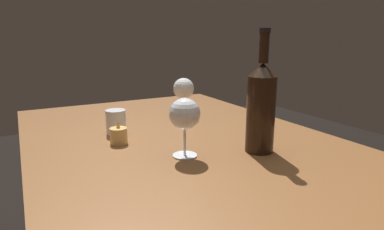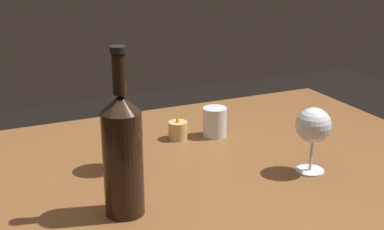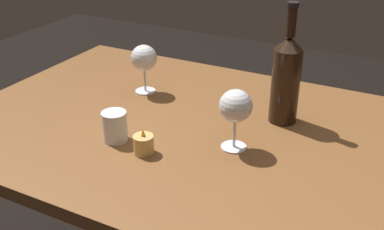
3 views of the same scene
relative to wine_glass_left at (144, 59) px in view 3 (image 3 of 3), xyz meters
The scene contains 6 objects.
dining_table 0.33m from the wine_glass_left, 149.01° to the left, with size 1.30×0.90×0.74m.
wine_glass_left is the anchor object (origin of this frame).
wine_glass_right 0.44m from the wine_glass_left, 153.44° to the left, with size 0.08×0.08×0.16m.
wine_bottle 0.45m from the wine_glass_left, behind, with size 0.08×0.08×0.34m.
water_tumbler 0.32m from the wine_glass_left, 108.26° to the left, with size 0.07×0.07×0.08m.
votive_candle 0.39m from the wine_glass_left, 121.89° to the left, with size 0.05×0.05×0.07m.
Camera 3 is at (-0.54, 1.02, 1.35)m, focal length 43.57 mm.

